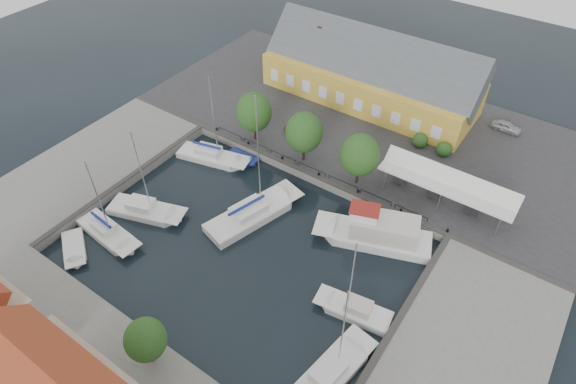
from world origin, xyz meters
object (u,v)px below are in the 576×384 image
Objects in this scene: west_boat_c at (145,211)px; launch_sw at (75,249)px; east_boat_c at (331,374)px; center_sailboat at (253,215)px; east_boat_b at (355,311)px; car_silver at (507,127)px; warehouse at (368,73)px; car_red at (300,123)px; tent_canopy at (448,183)px; trawler at (377,234)px; launch_nw at (242,159)px; west_boat_d at (108,234)px; west_boat_a at (212,157)px.

west_boat_c reaches higher than launch_sw.
launch_sw is (-27.31, -3.30, -0.17)m from east_boat_c.
center_sailboat is 1.56× the size of east_boat_b.
warehouse is at bearing 99.10° from car_silver.
car_red is at bearing 105.32° from center_sailboat.
east_boat_b is at bearing -16.04° from center_sailboat.
car_silver is at bearing 84.29° from tent_canopy.
car_silver is at bearing 84.89° from east_boat_b.
tent_canopy is 1.23× the size of west_boat_c.
trawler reaches higher than car_red.
car_red is 0.28× the size of center_sailboat.
west_boat_d is at bearing -101.37° from launch_nw.
east_boat_b is (15.29, -30.47, -4.17)m from warehouse.
center_sailboat is at bearing -141.70° from tent_canopy.
trawler is 2.88× the size of launch_nw.
center_sailboat is 1.26× the size of west_boat_a.
warehouse reaches higher than east_boat_c.
car_silver is at bearing 78.03° from trawler.
launch_nw is (-6.96, 6.87, -0.27)m from center_sailboat.
launch_sw is (-1.21, -3.19, -0.18)m from west_boat_d.
warehouse is 2.40× the size of west_boat_a.
east_boat_c is (-1.77, -39.34, -1.36)m from car_silver.
trawler is 15.06m from east_boat_c.
center_sailboat is (0.82, -26.31, -4.07)m from warehouse.
warehouse is 20.85m from launch_nw.
east_boat_c is at bearing -30.56° from west_boat_a.
tent_canopy reaches higher than launch_nw.
car_silver is at bearing 8.67° from warehouse.
warehouse is 2.64× the size of west_boat_d.
east_boat_b reaches higher than car_silver.
tent_canopy is 37.95m from launch_sw.
center_sailboat reaches higher than west_boat_a.
east_boat_b is (18.58, -19.19, -1.43)m from car_red.
launch_sw is at bearing -102.91° from launch_nw.
east_boat_b is 27.74m from launch_sw.
tent_canopy is 23.69m from launch_nw.
center_sailboat is 18.72m from east_boat_c.
launch_nw is at bearing 142.91° from east_boat_c.
launch_sw is at bearing -143.04° from trawler.
west_boat_c is (-25.47, -18.45, -3.42)m from tent_canopy.
east_boat_b is at bearing 13.98° from west_boat_d.
center_sailboat reaches higher than trawler.
warehouse is at bearing 114.28° from east_boat_c.
east_boat_c is 28.37m from launch_nw.
west_boat_c reaches higher than west_boat_d.
car_red is (-21.55, -14.07, 0.07)m from car_silver.
warehouse is 6.82× the size of launch_nw.
launch_sw is (-1.77, -18.37, -0.18)m from west_boat_a.
warehouse reaches higher than east_boat_b.
west_boat_c is 13.15m from launch_nw.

